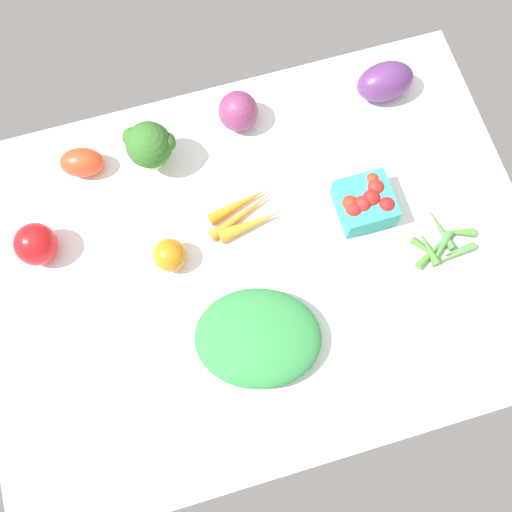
% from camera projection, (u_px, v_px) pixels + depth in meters
% --- Properties ---
extents(tablecloth, '(1.04, 0.76, 0.02)m').
position_uv_depth(tablecloth, '(256.00, 261.00, 1.17)').
color(tablecloth, white).
rests_on(tablecloth, ground).
extents(red_onion_near_basket, '(0.08, 0.08, 0.08)m').
position_uv_depth(red_onion_near_basket, '(238.00, 111.00, 1.21)').
color(red_onion_near_basket, '#7E315D').
rests_on(red_onion_near_basket, tablecloth).
extents(broccoli_head, '(0.09, 0.09, 0.11)m').
position_uv_depth(broccoli_head, '(150.00, 145.00, 1.16)').
color(broccoli_head, '#A7CD78').
rests_on(broccoli_head, tablecloth).
extents(berry_basket, '(0.10, 0.10, 0.07)m').
position_uv_depth(berry_basket, '(365.00, 202.00, 1.16)').
color(berry_basket, teal).
rests_on(berry_basket, tablecloth).
extents(okra_pile, '(0.13, 0.13, 0.02)m').
position_uv_depth(okra_pile, '(441.00, 246.00, 1.16)').
color(okra_pile, '#477B3E').
rests_on(okra_pile, tablecloth).
extents(bell_pepper_red, '(0.10, 0.10, 0.08)m').
position_uv_depth(bell_pepper_red, '(36.00, 244.00, 1.13)').
color(bell_pepper_red, red).
rests_on(bell_pepper_red, tablecloth).
extents(eggplant, '(0.12, 0.08, 0.08)m').
position_uv_depth(eggplant, '(385.00, 82.00, 1.24)').
color(eggplant, '#592E68').
rests_on(eggplant, tablecloth).
extents(leafy_greens_clump, '(0.27, 0.24, 0.06)m').
position_uv_depth(leafy_greens_clump, '(258.00, 338.00, 1.09)').
color(leafy_greens_clump, '#2F8341').
rests_on(leafy_greens_clump, tablecloth).
extents(roma_tomato, '(0.10, 0.08, 0.06)m').
position_uv_depth(roma_tomato, '(82.00, 163.00, 1.19)').
color(roma_tomato, '#E74023').
rests_on(roma_tomato, tablecloth).
extents(carrot_bunch, '(0.15, 0.09, 0.03)m').
position_uv_depth(carrot_bunch, '(244.00, 215.00, 1.18)').
color(carrot_bunch, orange).
rests_on(carrot_bunch, tablecloth).
extents(heirloom_tomato_orange, '(0.06, 0.06, 0.06)m').
position_uv_depth(heirloom_tomato_orange, '(170.00, 255.00, 1.13)').
color(heirloom_tomato_orange, orange).
rests_on(heirloom_tomato_orange, tablecloth).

